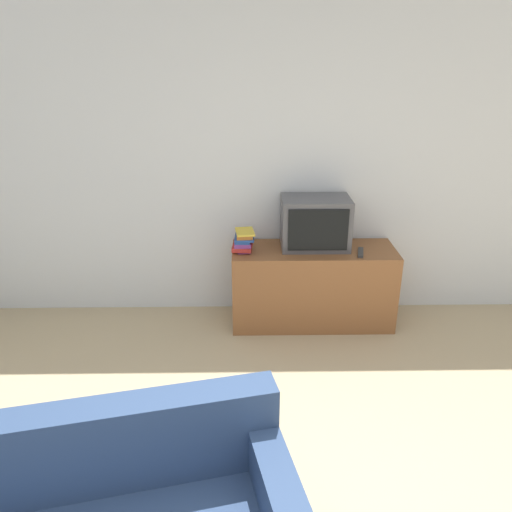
# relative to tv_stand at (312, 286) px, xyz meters

# --- Properties ---
(wall_back) EXTENTS (9.00, 0.06, 2.60)m
(wall_back) POSITION_rel_tv_stand_xyz_m (-0.28, 0.30, 0.96)
(wall_back) COLOR silver
(wall_back) RESTS_ON ground_plane
(tv_stand) EXTENTS (1.36, 0.50, 0.68)m
(tv_stand) POSITION_rel_tv_stand_xyz_m (0.00, 0.00, 0.00)
(tv_stand) COLOR brown
(tv_stand) RESTS_ON ground_plane
(television) EXTENTS (0.56, 0.38, 0.42)m
(television) POSITION_rel_tv_stand_xyz_m (0.01, 0.06, 0.55)
(television) COLOR #4C4C51
(television) RESTS_ON tv_stand
(book_stack) EXTENTS (0.19, 0.22, 0.18)m
(book_stack) POSITION_rel_tv_stand_xyz_m (-0.59, -0.04, 0.43)
(book_stack) COLOR #7A3884
(book_stack) RESTS_ON tv_stand
(remote_on_stand) EXTENTS (0.08, 0.19, 0.02)m
(remote_on_stand) POSITION_rel_tv_stand_xyz_m (0.36, -0.11, 0.35)
(remote_on_stand) COLOR #2D2D2D
(remote_on_stand) RESTS_ON tv_stand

